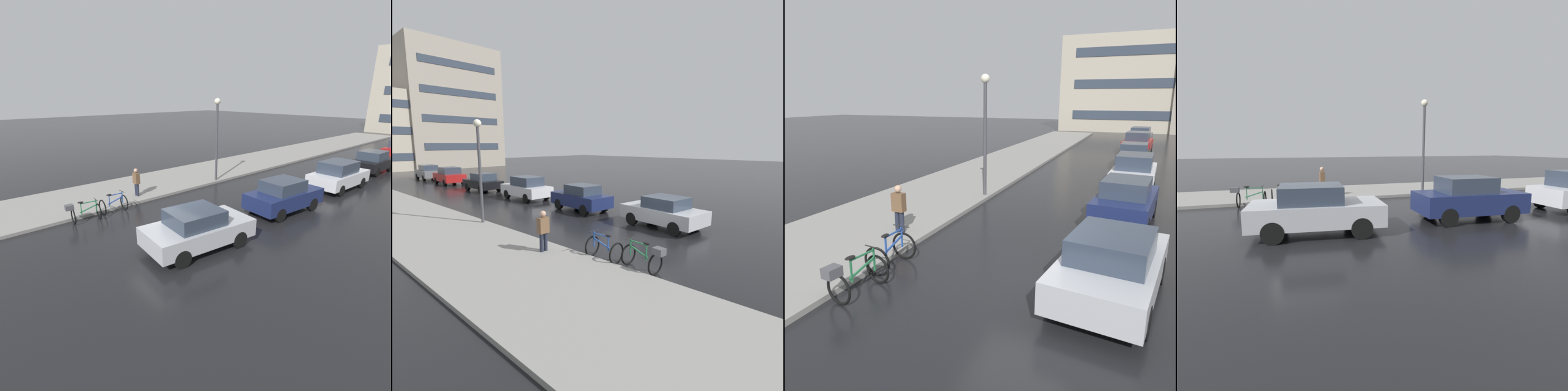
{
  "view_description": "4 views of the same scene",
  "coord_description": "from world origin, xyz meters",
  "views": [
    {
      "loc": [
        9.46,
        -6.64,
        5.41
      ],
      "look_at": [
        -0.01,
        1.77,
        1.18
      ],
      "focal_mm": 28.0,
      "sensor_mm": 36.0,
      "label": 1
    },
    {
      "loc": [
        -11.19,
        -7.0,
        4.03
      ],
      "look_at": [
        -1.14,
        2.29,
        1.7
      ],
      "focal_mm": 28.0,
      "sensor_mm": 36.0,
      "label": 2
    },
    {
      "loc": [
        2.35,
        -7.91,
        4.24
      ],
      "look_at": [
        -2.06,
        2.27,
        1.38
      ],
      "focal_mm": 35.0,
      "sensor_mm": 36.0,
      "label": 3
    },
    {
      "loc": [
        11.16,
        -1.24,
        2.65
      ],
      "look_at": [
        0.37,
        2.51,
        0.83
      ],
      "focal_mm": 28.0,
      "sensor_mm": 36.0,
      "label": 4
    }
  ],
  "objects": [
    {
      "name": "car_silver",
      "position": [
        1.94,
        0.12,
        0.77
      ],
      "size": [
        2.36,
        4.2,
        1.52
      ],
      "color": "#B2B5BA",
      "rests_on": "ground"
    },
    {
      "name": "car_red",
      "position": [
        1.79,
        24.04,
        0.85
      ],
      "size": [
        2.25,
        4.2,
        1.7
      ],
      "color": "#AD1919",
      "rests_on": "ground"
    },
    {
      "name": "building_facade_side",
      "position": [
        12.4,
        46.58,
        9.97
      ],
      "size": [
        15.14,
        8.04,
        19.94
      ],
      "color": "#9E9384",
      "rests_on": "ground"
    },
    {
      "name": "sidewalk_kerb",
      "position": [
        -6.0,
        10.0,
        0.07
      ],
      "size": [
        4.8,
        60.0,
        0.14
      ],
      "primitive_type": "cube",
      "color": "gray",
      "rests_on": "ground"
    },
    {
      "name": "bicycle_nearest",
      "position": [
        -3.18,
        -2.08,
        0.49
      ],
      "size": [
        0.85,
        1.48,
        0.97
      ],
      "color": "black",
      "rests_on": "ground"
    },
    {
      "name": "car_black",
      "position": [
        1.76,
        17.26,
        0.78
      ],
      "size": [
        1.9,
        3.97,
        1.55
      ],
      "color": "black",
      "rests_on": "ground"
    },
    {
      "name": "ground_plane",
      "position": [
        0.0,
        0.0,
        0.0
      ],
      "size": [
        140.0,
        140.0,
        0.0
      ],
      "primitive_type": "plane",
      "color": "black"
    },
    {
      "name": "car_white",
      "position": [
        1.98,
        11.32,
        0.84
      ],
      "size": [
        2.05,
        4.19,
        1.68
      ],
      "color": "silver",
      "rests_on": "ground"
    },
    {
      "name": "streetlamp",
      "position": [
        -3.86,
        6.95,
        3.32
      ],
      "size": [
        0.37,
        0.37,
        5.18
      ],
      "color": "#424247",
      "rests_on": "ground"
    },
    {
      "name": "car_grey",
      "position": [
        1.86,
        29.8,
        0.84
      ],
      "size": [
        2.13,
        4.19,
        1.66
      ],
      "color": "slate",
      "rests_on": "ground"
    },
    {
      "name": "bicycle_second",
      "position": [
        -3.34,
        -0.5,
        0.41
      ],
      "size": [
        0.78,
        1.19,
        0.98
      ],
      "color": "black",
      "rests_on": "ground"
    },
    {
      "name": "car_navy",
      "position": [
        1.93,
        5.68,
        0.8
      ],
      "size": [
        2.13,
        4.02,
        1.59
      ],
      "color": "navy",
      "rests_on": "ground"
    },
    {
      "name": "pedestrian",
      "position": [
        -4.44,
        1.45,
        0.93
      ],
      "size": [
        0.41,
        0.25,
        1.66
      ],
      "color": "#1E2333",
      "rests_on": "ground"
    }
  ]
}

